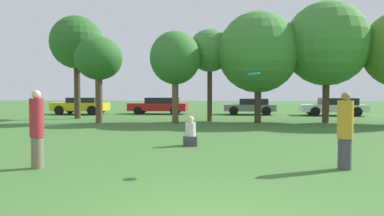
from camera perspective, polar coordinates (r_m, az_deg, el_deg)
person_thrower at (r=9.45m, az=-22.55°, el=-2.94°), size 0.32×0.32×1.83m
person_catcher at (r=9.32m, az=22.28°, el=-3.23°), size 0.36×0.36×1.78m
frisbee at (r=8.83m, az=9.43°, el=5.19°), size 0.29×0.29×0.05m
bystander_sitting at (r=12.34m, az=-0.23°, el=-3.93°), size 0.45×0.38×0.99m
tree_0 at (r=25.46m, az=-17.17°, el=9.44°), size 3.38×3.38×6.60m
tree_1 at (r=21.72m, az=-14.04°, el=7.22°), size 2.65×2.65×4.83m
tree_2 at (r=21.11m, az=-2.58°, el=7.56°), size 2.83×2.83×5.14m
tree_3 at (r=22.13m, az=2.72°, el=8.63°), size 2.50×2.50×5.40m
tree_4 at (r=21.67m, az=10.05°, el=8.34°), size 4.58×4.58×6.27m
tree_5 at (r=22.47m, az=19.83°, el=9.18°), size 4.70×4.70×6.78m
parked_car_yellow at (r=29.74m, az=-16.50°, el=0.41°), size 4.11×2.17×1.28m
parked_car_red at (r=29.00m, az=-5.02°, el=0.40°), size 4.54×1.97×1.27m
parked_car_grey at (r=28.53m, az=8.92°, el=0.30°), size 3.87×2.11×1.20m
parked_car_white at (r=29.05m, az=20.85°, el=0.25°), size 4.64×2.11×1.27m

